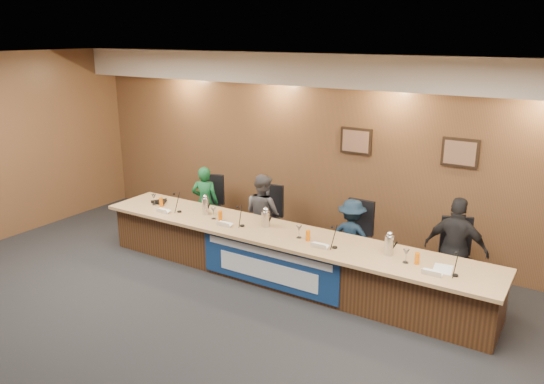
{
  "coord_description": "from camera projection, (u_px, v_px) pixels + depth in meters",
  "views": [
    {
      "loc": [
        3.64,
        -3.72,
        3.49
      ],
      "look_at": [
        -0.39,
        2.72,
        1.2
      ],
      "focal_mm": 35.0,
      "sensor_mm": 36.0,
      "label": 1
    }
  ],
  "objects": [
    {
      "name": "nameplate_b",
      "position": [
        223.0,
        224.0,
        7.8
      ],
      "size": [
        0.24,
        0.08,
        0.1
      ],
      "primitive_type": "cube",
      "rotation": [
        0.31,
        0.0,
        0.0
      ],
      "color": "white",
      "rests_on": "dais_top"
    },
    {
      "name": "water_glass_c",
      "position": [
        299.0,
        232.0,
        7.36
      ],
      "size": [
        0.08,
        0.08,
        0.18
      ],
      "primitive_type": "cylinder",
      "color": "silver",
      "rests_on": "dais_top"
    },
    {
      "name": "water_glass_b",
      "position": [
        213.0,
        213.0,
        8.11
      ],
      "size": [
        0.08,
        0.08,
        0.18
      ],
      "primitive_type": "cylinder",
      "color": "silver",
      "rests_on": "dais_top"
    },
    {
      "name": "juice_glass_c",
      "position": [
        308.0,
        236.0,
        7.26
      ],
      "size": [
        0.06,
        0.06,
        0.15
      ],
      "primitive_type": "cylinder",
      "color": "orange",
      "rests_on": "dais_top"
    },
    {
      "name": "microphone_a",
      "position": [
        179.0,
        212.0,
        8.44
      ],
      "size": [
        0.07,
        0.07,
        0.02
      ],
      "primitive_type": "cylinder",
      "color": "black",
      "rests_on": "dais_top"
    },
    {
      "name": "carafe_right",
      "position": [
        389.0,
        245.0,
        6.79
      ],
      "size": [
        0.12,
        0.12,
        0.26
      ],
      "primitive_type": "cylinder",
      "color": "silver",
      "rests_on": "dais_top"
    },
    {
      "name": "paper_stack",
      "position": [
        443.0,
        269.0,
        6.4
      ],
      "size": [
        0.26,
        0.33,
        0.01
      ],
      "primitive_type": "cube",
      "rotation": [
        0.0,
        0.0,
        0.14
      ],
      "color": "white",
      "rests_on": "dais_top"
    },
    {
      "name": "carafe_mid",
      "position": [
        266.0,
        219.0,
        7.79
      ],
      "size": [
        0.13,
        0.13,
        0.23
      ],
      "primitive_type": "cylinder",
      "color": "silver",
      "rests_on": "dais_top"
    },
    {
      "name": "soffit",
      "position": [
        329.0,
        70.0,
        8.07
      ],
      "size": [
        10.0,
        0.5,
        0.5
      ],
      "primitive_type": "cube",
      "color": "beige",
      "rests_on": "wall_back"
    },
    {
      "name": "nameplate_d",
      "position": [
        431.0,
        273.0,
        6.21
      ],
      "size": [
        0.24,
        0.08,
        0.1
      ],
      "primitive_type": "cube",
      "rotation": [
        0.31,
        0.0,
        0.0
      ],
      "color": "white",
      "rests_on": "dais_top"
    },
    {
      "name": "water_glass_a",
      "position": [
        154.0,
        200.0,
        8.77
      ],
      "size": [
        0.08,
        0.08,
        0.18
      ],
      "primitive_type": "cylinder",
      "color": "silver",
      "rests_on": "dais_top"
    },
    {
      "name": "banner",
      "position": [
        268.0,
        266.0,
        7.38
      ],
      "size": [
        2.2,
        0.02,
        0.65
      ],
      "primitive_type": "cube",
      "color": "navy",
      "rests_on": "dais_body"
    },
    {
      "name": "juice_glass_a",
      "position": [
        161.0,
        202.0,
        8.69
      ],
      "size": [
        0.06,
        0.06,
        0.15
      ],
      "primitive_type": "cylinder",
      "color": "orange",
      "rests_on": "dais_top"
    },
    {
      "name": "microphone_d",
      "position": [
        455.0,
        275.0,
        6.22
      ],
      "size": [
        0.07,
        0.07,
        0.02
      ],
      "primitive_type": "cylinder",
      "color": "black",
      "rests_on": "dais_top"
    },
    {
      "name": "microphone_c",
      "position": [
        335.0,
        247.0,
        7.03
      ],
      "size": [
        0.07,
        0.07,
        0.02
      ],
      "primitive_type": "cylinder",
      "color": "black",
      "rests_on": "dais_top"
    },
    {
      "name": "banner_text_lower",
      "position": [
        267.0,
        271.0,
        7.39
      ],
      "size": [
        1.6,
        0.01,
        0.28
      ],
      "primitive_type": "cube",
      "color": "silver",
      "rests_on": "banner"
    },
    {
      "name": "banner_text_upper",
      "position": [
        267.0,
        253.0,
        7.31
      ],
      "size": [
        2.0,
        0.01,
        0.1
      ],
      "primitive_type": "cube",
      "color": "silver",
      "rests_on": "banner"
    },
    {
      "name": "nameplate_a",
      "position": [
        161.0,
        210.0,
        8.38
      ],
      "size": [
        0.24,
        0.08,
        0.1
      ],
      "primitive_type": "cube",
      "rotation": [
        0.31,
        0.0,
        0.0
      ],
      "color": "white",
      "rests_on": "dais_top"
    },
    {
      "name": "microphone_b",
      "position": [
        242.0,
        226.0,
        7.82
      ],
      "size": [
        0.07,
        0.07,
        0.02
      ],
      "primitive_type": "cylinder",
      "color": "black",
      "rests_on": "dais_top"
    },
    {
      "name": "office_chair_b",
      "position": [
        266.0,
        222.0,
        8.78
      ],
      "size": [
        0.54,
        0.54,
        0.08
      ],
      "primitive_type": "cube",
      "rotation": [
        0.0,
        0.0,
        0.13
      ],
      "color": "black",
      "rests_on": "floor"
    },
    {
      "name": "office_chair_d",
      "position": [
        456.0,
        263.0,
        7.22
      ],
      "size": [
        0.62,
        0.62,
        0.08
      ],
      "primitive_type": "cube",
      "rotation": [
        0.0,
        0.0,
        0.37
      ],
      "color": "black",
      "rests_on": "floor"
    },
    {
      "name": "wall_back",
      "position": [
        333.0,
        153.0,
        8.66
      ],
      "size": [
        10.0,
        0.04,
        3.2
      ],
      "primitive_type": "cube",
      "color": "brown",
      "rests_on": "floor"
    },
    {
      "name": "speakerphone",
      "position": [
        160.0,
        202.0,
        8.87
      ],
      "size": [
        0.32,
        0.32,
        0.05
      ],
      "primitive_type": "cylinder",
      "color": "black",
      "rests_on": "dais_top"
    },
    {
      "name": "wall_photo_left",
      "position": [
        356.0,
        141.0,
        8.37
      ],
      "size": [
        0.52,
        0.04,
        0.42
      ],
      "primitive_type": "cube",
      "color": "black",
      "rests_on": "wall_back"
    },
    {
      "name": "panelist_c",
      "position": [
        351.0,
        237.0,
        7.87
      ],
      "size": [
        0.79,
        0.5,
        1.16
      ],
      "primitive_type": "imported",
      "rotation": [
        0.0,
        0.0,
        3.23
      ],
      "color": "#102134",
      "rests_on": "floor"
    },
    {
      "name": "nameplate_c",
      "position": [
        318.0,
        245.0,
        7.0
      ],
      "size": [
        0.24,
        0.08,
        0.1
      ],
      "primitive_type": "cube",
      "rotation": [
        0.31,
        0.0,
        0.0
      ],
      "color": "white",
      "rests_on": "dais_top"
    },
    {
      "name": "panelist_a",
      "position": [
        205.0,
        202.0,
        9.26
      ],
      "size": [
        0.55,
        0.46,
        1.29
      ],
      "primitive_type": "imported",
      "rotation": [
        0.0,
        0.0,
        3.53
      ],
      "color": "#125129",
      "rests_on": "floor"
    },
    {
      "name": "office_chair_a",
      "position": [
        209.0,
        210.0,
        9.39
      ],
      "size": [
        0.61,
        0.61,
        0.08
      ],
      "primitive_type": "cube",
      "rotation": [
        0.0,
        0.0,
        0.32
      ],
      "color": "black",
      "rests_on": "floor"
    },
    {
      "name": "dais_body",
      "position": [
        283.0,
        257.0,
        7.73
      ],
      "size": [
        6.0,
        0.8,
        0.7
      ],
      "primitive_type": "cube",
      "color": "#432815",
      "rests_on": "floor"
    },
    {
      "name": "office_chair_c",
      "position": [
        354.0,
        241.0,
        7.98
      ],
      "size": [
        0.5,
        0.5,
        0.08
      ],
      "primitive_type": "cube",
      "rotation": [
        0.0,
        0.0,
        -0.03
      ],
      "color": "black",
      "rests_on": "floor"
    },
    {
      "name": "wall_photo_right",
      "position": [
        460.0,
        153.0,
        7.55
      ],
      "size": [
        0.52,
        0.04,
        0.42
      ],
      "primitive_type": "cube",
      "color": "black",
      "rests_on": "wall_back"
    },
    {
      "name": "floor",
      "position": [
        172.0,
        361.0,
        5.88
      ],
      "size": [
        10.0,
        10.0,
        0.0
      ],
      "primitive_type": "plane",
      "color": "black",
      "rests_on": "ground"
    },
    {
      "name": "ceiling",
      "position": [
        153.0,
        65.0,
        4.96
      ],
      "size": [
        10.0,
        8.0,
        0.04
      ],
      "primitive_type": "cube",
      "color": "silver",
      "rests_on": "wall_back"
    },
    {
      "name": "water_glass_d",
      "position": [
        406.0,
        256.0,
        6.56
      ],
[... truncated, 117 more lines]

